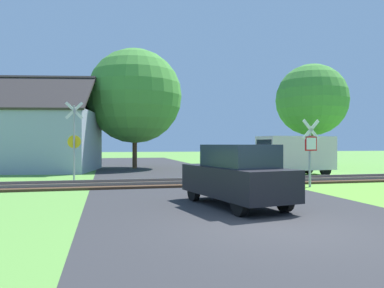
{
  "coord_description": "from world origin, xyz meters",
  "views": [
    {
      "loc": [
        -3.53,
        -7.41,
        1.79
      ],
      "look_at": [
        0.5,
        9.92,
        1.8
      ],
      "focal_mm": 35.0,
      "sensor_mm": 36.0,
      "label": 1
    }
  ],
  "objects_px": {
    "house": "(41,139)",
    "mail_truck": "(293,154)",
    "stop_sign_near": "(310,148)",
    "crossing_sign_far": "(74,137)",
    "tree_center": "(135,96)",
    "tree_far": "(312,100)",
    "parked_car": "(236,175)"
  },
  "relations": [
    {
      "from": "tree_center",
      "to": "mail_truck",
      "type": "height_order",
      "value": "tree_center"
    },
    {
      "from": "crossing_sign_far",
      "to": "tree_far",
      "type": "distance_m",
      "value": 20.88
    },
    {
      "from": "stop_sign_near",
      "to": "tree_center",
      "type": "distance_m",
      "value": 15.72
    },
    {
      "from": "stop_sign_near",
      "to": "parked_car",
      "type": "bearing_deg",
      "value": 29.89
    },
    {
      "from": "tree_far",
      "to": "mail_truck",
      "type": "bearing_deg",
      "value": -126.14
    },
    {
      "from": "stop_sign_near",
      "to": "house",
      "type": "bearing_deg",
      "value": -54.76
    },
    {
      "from": "house",
      "to": "tree_center",
      "type": "bearing_deg",
      "value": 23.03
    },
    {
      "from": "house",
      "to": "tree_far",
      "type": "xyz_separation_m",
      "value": [
        21.11,
        1.8,
        3.36
      ]
    },
    {
      "from": "mail_truck",
      "to": "tree_center",
      "type": "bearing_deg",
      "value": 37.68
    },
    {
      "from": "mail_truck",
      "to": "house",
      "type": "bearing_deg",
      "value": 57.51
    },
    {
      "from": "stop_sign_near",
      "to": "house",
      "type": "relative_size",
      "value": 0.35
    },
    {
      "from": "house",
      "to": "parked_car",
      "type": "relative_size",
      "value": 1.93
    },
    {
      "from": "tree_far",
      "to": "tree_center",
      "type": "bearing_deg",
      "value": -178.64
    },
    {
      "from": "stop_sign_near",
      "to": "crossing_sign_far",
      "type": "bearing_deg",
      "value": -37.15
    },
    {
      "from": "house",
      "to": "parked_car",
      "type": "distance_m",
      "value": 18.18
    },
    {
      "from": "parked_car",
      "to": "tree_center",
      "type": "bearing_deg",
      "value": 83.61
    },
    {
      "from": "tree_center",
      "to": "crossing_sign_far",
      "type": "bearing_deg",
      "value": -112.26
    },
    {
      "from": "crossing_sign_far",
      "to": "mail_truck",
      "type": "xyz_separation_m",
      "value": [
        11.95,
        0.32,
        -0.91
      ]
    },
    {
      "from": "tree_center",
      "to": "mail_truck",
      "type": "bearing_deg",
      "value": -45.69
    },
    {
      "from": "tree_center",
      "to": "parked_car",
      "type": "bearing_deg",
      "value": -85.07
    },
    {
      "from": "mail_truck",
      "to": "crossing_sign_far",
      "type": "bearing_deg",
      "value": 84.91
    },
    {
      "from": "tree_far",
      "to": "parked_car",
      "type": "distance_m",
      "value": 22.96
    },
    {
      "from": "stop_sign_near",
      "to": "tree_center",
      "type": "height_order",
      "value": "tree_center"
    },
    {
      "from": "stop_sign_near",
      "to": "house",
      "type": "distance_m",
      "value": 17.68
    },
    {
      "from": "crossing_sign_far",
      "to": "tree_far",
      "type": "xyz_separation_m",
      "value": [
        18.44,
        9.21,
        3.36
      ]
    },
    {
      "from": "tree_center",
      "to": "mail_truck",
      "type": "xyz_separation_m",
      "value": [
        8.33,
        -8.53,
        -4.12
      ]
    },
    {
      "from": "house",
      "to": "mail_truck",
      "type": "relative_size",
      "value": 1.61
    },
    {
      "from": "crossing_sign_far",
      "to": "mail_truck",
      "type": "height_order",
      "value": "crossing_sign_far"
    },
    {
      "from": "crossing_sign_far",
      "to": "tree_far",
      "type": "height_order",
      "value": "tree_far"
    },
    {
      "from": "tree_far",
      "to": "house",
      "type": "bearing_deg",
      "value": -175.13
    },
    {
      "from": "crossing_sign_far",
      "to": "house",
      "type": "distance_m",
      "value": 7.87
    },
    {
      "from": "stop_sign_near",
      "to": "crossing_sign_far",
      "type": "distance_m",
      "value": 11.07
    }
  ]
}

